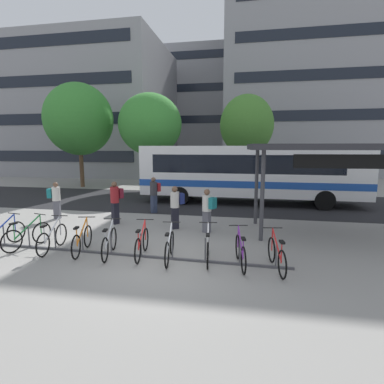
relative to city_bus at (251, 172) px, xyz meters
The scene contains 26 objects.
ground 9.86m from the city_bus, 104.27° to the right, with size 200.00×200.00×0.00m, color gray.
bus_lane_asphalt 2.98m from the city_bus, behind, with size 80.00×7.20×0.01m, color #232326.
city_bus is the anchor object (origin of this frame).
bike_rack 9.81m from the city_bus, 112.03° to the right, with size 9.35×0.38×0.70m.
parked_bicycle_blue_0 11.95m from the city_bus, 131.12° to the right, with size 0.52×1.70×0.99m.
parked_bicycle_green_1 11.34m from the city_bus, 128.09° to the right, with size 0.62×1.68×0.99m.
parked_bicycle_silver_2 10.87m from the city_bus, 123.85° to the right, with size 0.52×1.72×0.99m.
parked_bicycle_orange_3 10.35m from the city_bus, 119.21° to the right, with size 0.55×1.70×0.99m.
parked_bicycle_silver_4 10.01m from the city_bus, 114.42° to the right, with size 0.57×1.69×0.99m.
parked_bicycle_red_5 9.57m from the city_bus, 109.40° to the right, with size 0.52×1.72×0.99m.
parked_bicycle_silver_6 9.47m from the city_bus, 104.11° to the right, with size 0.52×1.72×0.99m.
parked_bicycle_white_7 9.13m from the city_bus, 97.82° to the right, with size 0.52×1.72×0.99m.
parked_bicycle_purple_8 9.21m from the city_bus, 92.11° to the right, with size 0.52×1.71×0.99m.
parked_bicycle_red_9 9.31m from the city_bus, 86.36° to the right, with size 0.52×1.71×0.99m.
transit_shelter 6.32m from the city_bus, 63.49° to the right, with size 6.02×3.38×3.25m.
commuter_navy_pack_0 6.58m from the city_bus, 116.19° to the right, with size 0.61×0.54×1.67m.
commuter_maroon_pack_1 7.87m from the city_bus, 134.48° to the right, with size 0.52×0.60×1.76m.
commuter_red_pack_2 5.69m from the city_bus, 144.22° to the right, with size 0.52×0.60×1.72m.
commuter_teal_pack_3 6.45m from the city_bus, 104.52° to the right, with size 0.61×0.52×1.63m.
commuter_teal_pack_4 9.99m from the city_bus, 148.17° to the right, with size 0.58×0.42×1.63m.
street_tree_0 7.75m from the city_bus, 92.73° to the left, with size 4.12×4.12×7.15m.
street_tree_1 9.19m from the city_bus, 147.72° to the left, with size 4.64×4.64×7.05m.
street_tree_2 14.32m from the city_bus, 160.37° to the left, with size 5.19×5.19×7.99m.
building_left_wing 26.00m from the city_bus, 137.13° to the left, with size 17.35×13.77×14.73m.
building_right_wing 25.78m from the city_bus, 73.94° to the left, with size 19.00×13.93×23.68m.
building_centre_block 33.72m from the city_bus, 97.89° to the left, with size 19.27×12.64×17.68m.
Camera 1 is at (2.16, -7.31, 3.15)m, focal length 27.65 mm.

